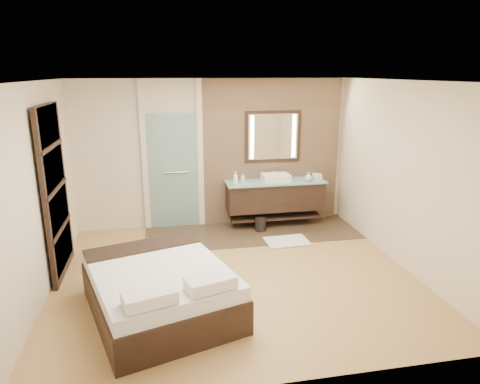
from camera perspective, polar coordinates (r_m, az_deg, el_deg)
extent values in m
plane|color=#AA8147|center=(6.24, -0.61, -11.05)|extent=(5.00, 5.00, 0.00)
cube|color=#3D2F21|center=(7.78, 1.65, -5.39)|extent=(3.80, 1.30, 0.01)
cube|color=tan|center=(8.10, 4.27, 5.33)|extent=(2.60, 0.08, 2.70)
cube|color=black|center=(8.01, 4.69, -0.55)|extent=(1.80, 0.50, 0.50)
cube|color=black|center=(8.12, 4.63, -3.19)|extent=(1.71, 0.45, 0.04)
cube|color=#8CD6D3|center=(7.91, 4.77, 1.36)|extent=(1.85, 0.55, 0.03)
cube|color=white|center=(7.89, 4.79, 1.92)|extent=(0.50, 0.38, 0.13)
cylinder|color=silver|center=(8.07, 4.43, 2.38)|extent=(0.03, 0.03, 0.18)
cylinder|color=silver|center=(8.01, 4.52, 2.87)|extent=(0.02, 0.10, 0.02)
cube|color=black|center=(8.00, 4.40, 7.38)|extent=(1.06, 0.03, 0.96)
cube|color=white|center=(7.99, 4.43, 7.36)|extent=(0.94, 0.01, 0.84)
cube|color=#FBE5BC|center=(7.89, 1.61, 7.29)|extent=(0.07, 0.01, 0.80)
cube|color=#FBE5BC|center=(8.09, 7.20, 7.40)|extent=(0.07, 0.01, 0.80)
cube|color=silver|center=(7.88, -8.88, 2.66)|extent=(0.90, 0.05, 2.10)
cylinder|color=silver|center=(7.83, -8.50, 2.60)|extent=(0.45, 0.03, 0.03)
cube|color=beige|center=(7.83, -12.64, 4.63)|extent=(0.10, 0.08, 2.70)
cube|color=beige|center=(7.86, -5.32, 4.98)|extent=(0.10, 0.08, 2.70)
cube|color=black|center=(6.45, -23.42, -0.04)|extent=(0.06, 1.20, 2.40)
cube|color=beige|center=(6.71, -22.48, -6.88)|extent=(0.02, 1.06, 0.52)
cube|color=beige|center=(6.51, -23.02, -2.09)|extent=(0.02, 1.06, 0.52)
cube|color=beige|center=(6.37, -23.58, 2.95)|extent=(0.02, 1.06, 0.52)
cube|color=beige|center=(6.28, -24.17, 8.17)|extent=(0.02, 1.06, 0.52)
cube|color=black|center=(5.38, -10.56, -13.52)|extent=(2.00, 2.25, 0.41)
cube|color=white|center=(5.24, -10.72, -10.73)|extent=(1.94, 2.19, 0.17)
cube|color=black|center=(5.83, -12.87, -7.13)|extent=(1.52, 0.83, 0.04)
cube|color=white|center=(4.44, -11.98, -13.60)|extent=(0.58, 0.42, 0.13)
cube|color=white|center=(4.63, -3.96, -11.97)|extent=(0.58, 0.42, 0.13)
cube|color=silver|center=(7.40, 6.27, -6.53)|extent=(0.74, 0.53, 0.02)
cylinder|color=black|center=(7.81, 2.76, -4.37)|extent=(0.26, 0.26, 0.25)
cube|color=silver|center=(8.14, 10.38, 2.03)|extent=(0.13, 0.13, 0.10)
imported|color=white|center=(7.63, -0.60, 1.89)|extent=(0.12, 0.12, 0.23)
imported|color=#B2B2B2|center=(7.83, 0.36, 1.95)|extent=(0.07, 0.07, 0.15)
imported|color=#ABD7D2|center=(7.97, 9.11, 2.03)|extent=(0.14, 0.14, 0.16)
imported|color=white|center=(8.23, 9.99, 2.17)|extent=(0.13, 0.13, 0.09)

